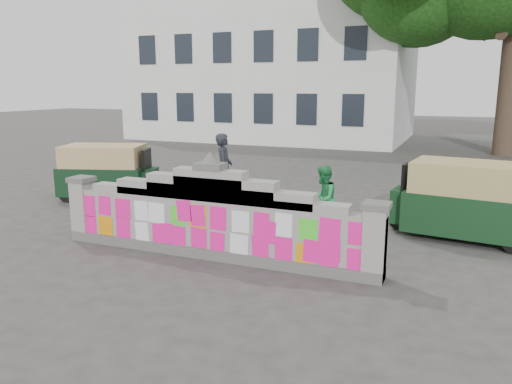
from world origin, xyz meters
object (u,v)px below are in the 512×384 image
(cyclist_rider, at_px, (224,178))
(rickshaw_left, at_px, (107,171))
(rickshaw_right, at_px, (466,200))
(pedestrian, at_px, (323,199))
(cyclist_bike, at_px, (224,192))

(cyclist_rider, relative_size, rickshaw_left, 0.62)
(rickshaw_left, relative_size, rickshaw_right, 0.95)
(pedestrian, bearing_deg, cyclist_rider, -107.56)
(pedestrian, bearing_deg, rickshaw_left, -99.05)
(cyclist_rider, xyz_separation_m, pedestrian, (2.82, -0.82, -0.14))
(pedestrian, bearing_deg, cyclist_bike, -107.56)
(cyclist_rider, distance_m, rickshaw_left, 3.76)
(rickshaw_left, bearing_deg, cyclist_rider, -19.29)
(pedestrian, relative_size, rickshaw_left, 0.52)
(cyclist_bike, relative_size, rickshaw_right, 0.66)
(cyclist_rider, height_order, rickshaw_right, cyclist_rider)
(pedestrian, bearing_deg, rickshaw_right, 102.27)
(rickshaw_left, height_order, rickshaw_right, rickshaw_right)
(rickshaw_left, xyz_separation_m, rickshaw_right, (9.46, -0.21, 0.05))
(cyclist_bike, height_order, rickshaw_left, rickshaw_left)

